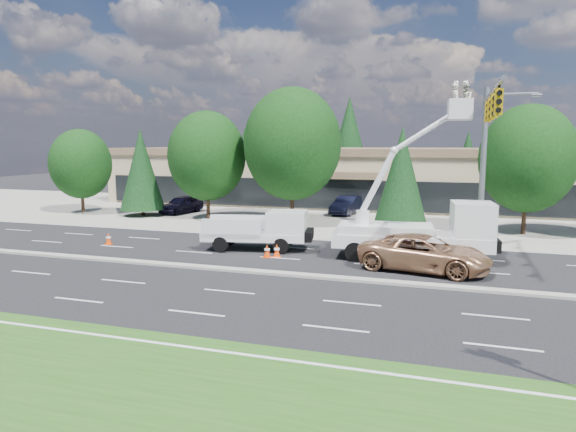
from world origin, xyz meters
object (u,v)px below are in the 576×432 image
(bucket_truck, at_px, (426,224))
(minivan, at_px, (424,253))
(signal_mast, at_px, (487,141))
(utility_pickup, at_px, (262,234))

(bucket_truck, xyz_separation_m, minivan, (0.11, -2.35, -1.05))
(signal_mast, xyz_separation_m, utility_pickup, (-11.67, -2.05, -5.15))
(signal_mast, height_order, minivan, signal_mast)
(bucket_truck, bearing_deg, minivan, -93.27)
(signal_mast, bearing_deg, minivan, -122.77)
(bucket_truck, bearing_deg, signal_mast, 27.74)
(signal_mast, height_order, utility_pickup, signal_mast)
(signal_mast, xyz_separation_m, bucket_truck, (-2.84, -1.89, -4.17))
(utility_pickup, xyz_separation_m, minivan, (8.94, -2.19, -0.07))
(signal_mast, bearing_deg, utility_pickup, -170.03)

